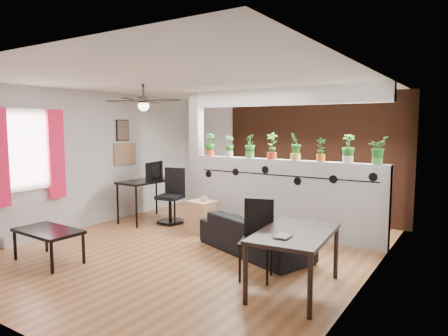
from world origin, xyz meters
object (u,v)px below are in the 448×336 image
(potted_plant_0, at_px, (210,144))
(coffee_table, at_px, (48,233))
(potted_plant_4, at_px, (296,146))
(folding_chair, at_px, (258,232))
(computer_desk, at_px, (147,184))
(dining_table, at_px, (295,238))
(potted_plant_1, at_px, (229,146))
(sofa, at_px, (254,235))
(office_chair, at_px, (172,200))
(potted_plant_5, at_px, (321,149))
(cube_shelf, at_px, (201,216))
(cup, at_px, (204,199))
(potted_plant_2, at_px, (250,145))
(potted_plant_6, at_px, (348,148))
(ceiling_fan, at_px, (143,102))
(potted_plant_3, at_px, (272,145))
(potted_plant_7, at_px, (378,149))

(potted_plant_0, relative_size, coffee_table, 0.43)
(potted_plant_4, distance_m, folding_chair, 2.28)
(computer_desk, height_order, dining_table, computer_desk)
(potted_plant_1, bearing_deg, computer_desk, -161.49)
(sofa, bearing_deg, office_chair, 2.57)
(potted_plant_5, bearing_deg, cube_shelf, -162.46)
(cup, distance_m, dining_table, 2.87)
(cube_shelf, bearing_deg, potted_plant_4, 28.99)
(potted_plant_0, relative_size, dining_table, 0.32)
(dining_table, bearing_deg, potted_plant_2, 130.00)
(potted_plant_1, distance_m, sofa, 2.12)
(potted_plant_2, xyz_separation_m, dining_table, (1.82, -2.17, -0.94))
(potted_plant_4, relative_size, coffee_table, 0.46)
(potted_plant_4, distance_m, potted_plant_6, 0.90)
(potted_plant_4, bearing_deg, ceiling_fan, -135.41)
(potted_plant_1, xyz_separation_m, cube_shelf, (-0.20, -0.64, -1.28))
(potted_plant_3, bearing_deg, cup, -148.98)
(potted_plant_2, xyz_separation_m, cup, (-0.60, -0.64, -0.96))
(potted_plant_5, bearing_deg, computer_desk, -170.94)
(potted_plant_4, relative_size, potted_plant_6, 1.04)
(office_chair, relative_size, folding_chair, 1.07)
(potted_plant_3, xyz_separation_m, potted_plant_6, (1.35, 0.00, -0.01))
(potted_plant_1, bearing_deg, potted_plant_5, -0.00)
(potted_plant_2, relative_size, computer_desk, 0.37)
(sofa, distance_m, coffee_table, 3.01)
(coffee_table, bearing_deg, potted_plant_6, 43.42)
(cube_shelf, bearing_deg, potted_plant_3, 36.67)
(office_chair, bearing_deg, potted_plant_4, 10.04)
(potted_plant_2, distance_m, potted_plant_3, 0.45)
(potted_plant_3, distance_m, dining_table, 2.74)
(potted_plant_0, height_order, potted_plant_1, potted_plant_0)
(ceiling_fan, distance_m, sofa, 2.71)
(potted_plant_2, distance_m, dining_table, 2.99)
(sofa, bearing_deg, cube_shelf, -0.59)
(sofa, height_order, office_chair, office_chair)
(potted_plant_6, relative_size, computer_desk, 0.39)
(potted_plant_1, relative_size, potted_plant_2, 0.92)
(potted_plant_4, relative_size, sofa, 0.26)
(potted_plant_2, height_order, potted_plant_7, same)
(potted_plant_1, relative_size, cup, 3.31)
(cube_shelf, xyz_separation_m, cup, (0.05, 0.00, 0.33))
(potted_plant_6, height_order, folding_chair, potted_plant_6)
(potted_plant_6, bearing_deg, computer_desk, -171.98)
(sofa, height_order, computer_desk, computer_desk)
(potted_plant_7, bearing_deg, potted_plant_1, 180.00)
(potted_plant_2, distance_m, potted_plant_4, 0.90)
(ceiling_fan, height_order, potted_plant_4, ceiling_fan)
(potted_plant_7, relative_size, sofa, 0.24)
(dining_table, height_order, folding_chair, folding_chair)
(potted_plant_0, height_order, sofa, potted_plant_0)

